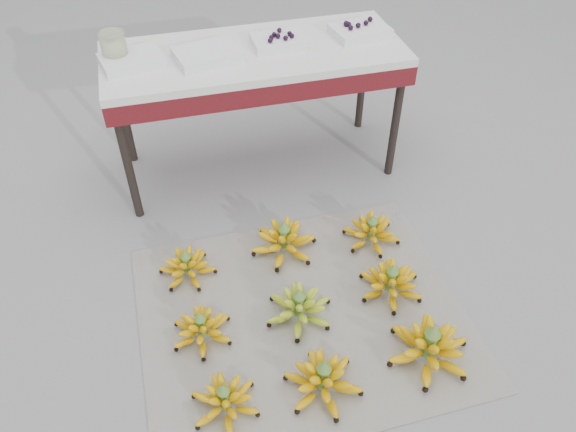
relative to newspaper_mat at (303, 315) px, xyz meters
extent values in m
plane|color=gray|center=(-0.01, 0.05, 0.00)|extent=(60.00, 60.00, 0.00)
cube|color=beige|center=(0.00, 0.00, 0.00)|extent=(1.26, 1.07, 0.01)
ellipsoid|color=#EAB400|center=(-0.36, -0.31, 0.04)|extent=(0.30, 0.30, 0.07)
ellipsoid|color=#EAB400|center=(-0.36, -0.31, 0.07)|extent=(0.21, 0.21, 0.05)
ellipsoid|color=#EAB400|center=(-0.36, -0.31, 0.10)|extent=(0.14, 0.14, 0.04)
cylinder|color=#507931|center=(-0.36, -0.31, 0.07)|extent=(0.04, 0.04, 0.10)
cone|color=#507931|center=(-0.36, -0.31, 0.13)|extent=(0.05, 0.05, 0.03)
ellipsoid|color=#EAB400|center=(-0.02, -0.33, 0.04)|extent=(0.28, 0.28, 0.08)
ellipsoid|color=#EAB400|center=(-0.02, -0.33, 0.08)|extent=(0.20, 0.20, 0.06)
ellipsoid|color=#EAB400|center=(-0.02, -0.33, 0.11)|extent=(0.13, 0.13, 0.05)
cylinder|color=#507931|center=(-0.02, -0.33, 0.08)|extent=(0.04, 0.04, 0.11)
cone|color=#507931|center=(-0.02, -0.33, 0.15)|extent=(0.05, 0.05, 0.04)
ellipsoid|color=#EAB400|center=(0.39, -0.30, 0.05)|extent=(0.32, 0.32, 0.09)
ellipsoid|color=#EAB400|center=(0.39, -0.30, 0.09)|extent=(0.22, 0.22, 0.07)
ellipsoid|color=#EAB400|center=(0.39, -0.30, 0.12)|extent=(0.14, 0.14, 0.06)
cylinder|color=#507931|center=(0.39, -0.30, 0.09)|extent=(0.05, 0.05, 0.12)
cone|color=#507931|center=(0.39, -0.30, 0.17)|extent=(0.06, 0.06, 0.04)
ellipsoid|color=#EAB400|center=(-0.39, 0.00, 0.04)|extent=(0.28, 0.28, 0.07)
ellipsoid|color=#EAB400|center=(-0.39, 0.00, 0.07)|extent=(0.20, 0.20, 0.05)
ellipsoid|color=#EAB400|center=(-0.39, 0.00, 0.10)|extent=(0.13, 0.13, 0.04)
cylinder|color=#507931|center=(-0.39, 0.00, 0.07)|extent=(0.04, 0.04, 0.09)
cone|color=#507931|center=(-0.39, 0.00, 0.13)|extent=(0.04, 0.04, 0.03)
ellipsoid|color=#73AB29|center=(-0.02, 0.00, 0.04)|extent=(0.27, 0.27, 0.08)
ellipsoid|color=#73AB29|center=(-0.02, 0.00, 0.08)|extent=(0.19, 0.19, 0.06)
ellipsoid|color=#73AB29|center=(-0.02, 0.00, 0.11)|extent=(0.12, 0.12, 0.05)
cylinder|color=#507931|center=(-0.02, 0.00, 0.08)|extent=(0.04, 0.04, 0.11)
cone|color=#507931|center=(-0.02, 0.00, 0.14)|extent=(0.05, 0.05, 0.04)
ellipsoid|color=#EAB400|center=(0.37, 0.02, 0.04)|extent=(0.28, 0.28, 0.08)
ellipsoid|color=#EAB400|center=(0.37, 0.02, 0.07)|extent=(0.20, 0.20, 0.06)
ellipsoid|color=#EAB400|center=(0.37, 0.02, 0.11)|extent=(0.13, 0.13, 0.05)
cylinder|color=#507931|center=(0.37, 0.02, 0.07)|extent=(0.04, 0.04, 0.11)
cone|color=#507931|center=(0.37, 0.02, 0.14)|extent=(0.05, 0.05, 0.04)
ellipsoid|color=#EAB400|center=(-0.41, 0.33, 0.04)|extent=(0.30, 0.30, 0.07)
ellipsoid|color=#EAB400|center=(-0.41, 0.33, 0.07)|extent=(0.21, 0.21, 0.05)
ellipsoid|color=#EAB400|center=(-0.41, 0.33, 0.10)|extent=(0.14, 0.14, 0.04)
cylinder|color=#507931|center=(-0.41, 0.33, 0.07)|extent=(0.04, 0.04, 0.09)
cone|color=#507931|center=(-0.41, 0.33, 0.13)|extent=(0.04, 0.04, 0.03)
ellipsoid|color=#EAB400|center=(0.02, 0.36, 0.04)|extent=(0.36, 0.36, 0.08)
ellipsoid|color=#EAB400|center=(0.02, 0.36, 0.08)|extent=(0.25, 0.25, 0.06)
ellipsoid|color=#EAB400|center=(0.02, 0.36, 0.12)|extent=(0.16, 0.16, 0.05)
cylinder|color=#507931|center=(0.02, 0.36, 0.08)|extent=(0.05, 0.05, 0.11)
cone|color=#507931|center=(0.02, 0.36, 0.15)|extent=(0.05, 0.05, 0.04)
ellipsoid|color=#EAB400|center=(0.41, 0.32, 0.04)|extent=(0.25, 0.25, 0.07)
ellipsoid|color=#EAB400|center=(0.41, 0.32, 0.07)|extent=(0.17, 0.17, 0.05)
ellipsoid|color=#EAB400|center=(0.41, 0.32, 0.10)|extent=(0.11, 0.11, 0.05)
cylinder|color=#507931|center=(0.41, 0.32, 0.07)|extent=(0.04, 0.04, 0.10)
cone|color=#507931|center=(0.41, 0.32, 0.14)|extent=(0.05, 0.05, 0.04)
cylinder|color=black|center=(-0.58, 0.76, 0.30)|extent=(0.04, 0.04, 0.61)
cylinder|color=black|center=(0.67, 0.76, 0.30)|extent=(0.04, 0.04, 0.61)
cylinder|color=black|center=(-0.58, 1.21, 0.30)|extent=(0.04, 0.04, 0.61)
cylinder|color=black|center=(0.67, 1.21, 0.30)|extent=(0.04, 0.04, 0.61)
cube|color=#601312|center=(0.05, 0.99, 0.56)|extent=(1.34, 0.54, 0.09)
cube|color=silver|center=(0.05, 0.99, 0.62)|extent=(1.34, 0.54, 0.04)
cube|color=silver|center=(-0.48, 0.98, 0.66)|extent=(0.28, 0.23, 0.04)
cube|color=silver|center=(-0.17, 0.95, 0.66)|extent=(0.30, 0.24, 0.04)
cube|color=silver|center=(0.16, 1.01, 0.66)|extent=(0.24, 0.17, 0.04)
sphere|color=black|center=(0.14, 1.01, 0.69)|extent=(0.02, 0.02, 0.02)
sphere|color=black|center=(0.21, 1.00, 0.69)|extent=(0.02, 0.02, 0.02)
sphere|color=black|center=(0.18, 0.96, 0.69)|extent=(0.02, 0.02, 0.02)
sphere|color=black|center=(0.11, 0.96, 0.69)|extent=(0.02, 0.02, 0.02)
sphere|color=black|center=(0.22, 0.98, 0.69)|extent=(0.02, 0.02, 0.02)
sphere|color=black|center=(0.13, 0.99, 0.69)|extent=(0.02, 0.02, 0.02)
sphere|color=black|center=(0.16, 0.99, 0.69)|extent=(0.02, 0.02, 0.02)
sphere|color=black|center=(0.18, 1.05, 0.69)|extent=(0.02, 0.02, 0.02)
cube|color=silver|center=(0.55, 1.01, 0.66)|extent=(0.28, 0.22, 0.04)
sphere|color=black|center=(0.50, 1.02, 0.69)|extent=(0.02, 0.02, 0.02)
sphere|color=black|center=(0.49, 1.03, 0.69)|extent=(0.02, 0.02, 0.02)
sphere|color=black|center=(0.49, 0.98, 0.69)|extent=(0.02, 0.02, 0.02)
sphere|color=black|center=(0.58, 1.01, 0.69)|extent=(0.02, 0.02, 0.02)
sphere|color=black|center=(0.61, 1.05, 0.69)|extent=(0.02, 0.02, 0.02)
sphere|color=black|center=(0.49, 1.03, 0.69)|extent=(0.02, 0.02, 0.02)
sphere|color=black|center=(0.53, 1.00, 0.69)|extent=(0.02, 0.02, 0.02)
cylinder|color=beige|center=(-0.54, 1.02, 0.71)|extent=(0.12, 0.12, 0.13)
camera|label=1|loc=(-0.40, -1.29, 1.78)|focal=35.00mm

